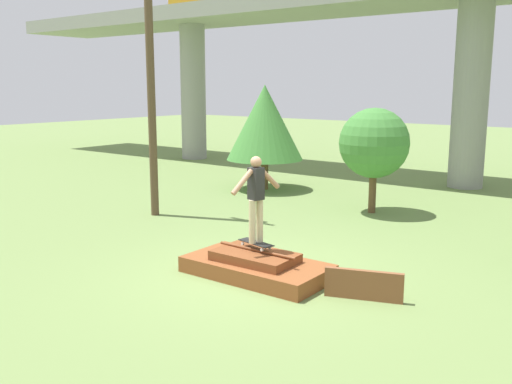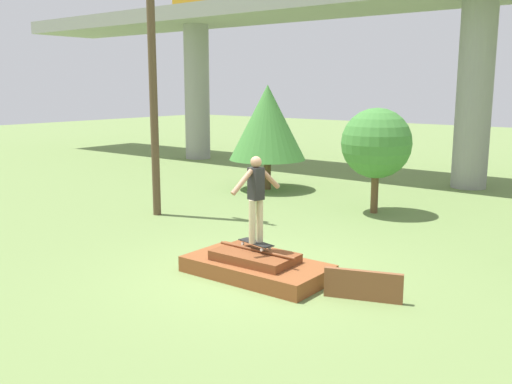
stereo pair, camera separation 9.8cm
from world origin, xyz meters
name	(u,v)px [view 1 (the left image)]	position (x,y,z in m)	size (l,w,h in m)	color
ground_plane	(257,276)	(0.00, 0.00, 0.00)	(80.00, 80.00, 0.00)	olive
scrap_pile	(256,266)	(0.00, -0.01, 0.18)	(2.53, 1.32, 0.49)	brown
scrap_plank_loose	(364,285)	(1.98, 0.14, 0.23)	(1.16, 0.49, 0.47)	brown
skateboard	(256,243)	(-0.07, 0.08, 0.56)	(0.75, 0.35, 0.09)	black
skater	(256,194)	(-0.07, 0.08, 1.44)	(0.29, 1.07, 1.50)	#C6B78E
highway_overpass	(477,8)	(0.00, 11.12, 5.59)	(44.00, 3.77, 6.46)	gray
utility_pole	(150,54)	(-4.96, 2.19, 4.00)	(1.30, 0.20, 7.76)	brown
tree_behind_left	(374,143)	(-0.68, 5.81, 1.80)	(1.79, 1.79, 2.71)	brown
tree_mid_back	(265,123)	(-4.93, 6.83, 2.11)	(2.40, 2.40, 3.28)	brown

